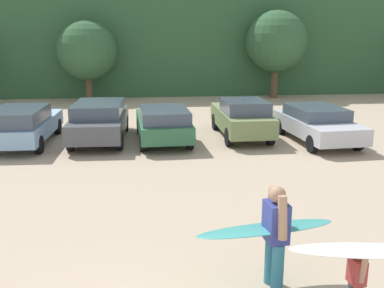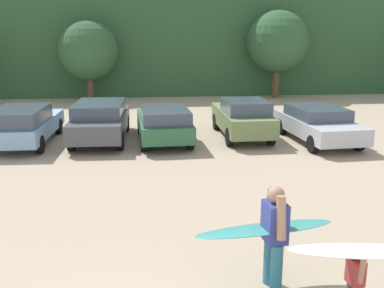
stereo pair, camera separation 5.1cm
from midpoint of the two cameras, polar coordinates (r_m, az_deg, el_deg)
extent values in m
cube|color=#2D5633|center=(34.62, -6.69, 13.53)|extent=(108.00, 12.00, 7.45)
cylinder|color=brown|center=(28.01, -13.20, 7.02)|extent=(0.40, 0.40, 1.50)
sphere|color=#2D5633|center=(27.83, -13.46, 11.66)|extent=(3.57, 3.57, 3.57)
cylinder|color=brown|center=(28.95, 10.52, 7.76)|extent=(0.43, 0.43, 1.89)
sphere|color=#2D5633|center=(28.79, 10.76, 12.86)|extent=(3.84, 3.84, 3.84)
cube|color=#84ADD1|center=(17.71, -20.70, 2.03)|extent=(1.91, 4.67, 0.60)
cube|color=#3F4C5B|center=(16.90, -21.55, 3.38)|extent=(1.73, 2.78, 0.54)
cylinder|color=black|center=(19.44, -21.74, 2.05)|extent=(0.23, 0.64, 0.64)
cylinder|color=black|center=(19.02, -17.05, 2.19)|extent=(0.23, 0.64, 0.64)
cylinder|color=black|center=(16.12, -19.27, -0.06)|extent=(0.23, 0.64, 0.64)
cube|color=#4C4F54|center=(17.40, -11.88, 2.64)|extent=(2.02, 4.72, 0.68)
cube|color=#3F4C5B|center=(17.12, -12.05, 4.45)|extent=(1.82, 2.77, 0.50)
cylinder|color=black|center=(19.08, -13.83, 2.49)|extent=(0.24, 0.67, 0.67)
cylinder|color=black|center=(18.88, -8.68, 2.62)|extent=(0.24, 0.67, 0.67)
cylinder|color=black|center=(16.12, -15.51, 0.27)|extent=(0.24, 0.67, 0.67)
cylinder|color=black|center=(15.88, -9.42, 0.40)|extent=(0.24, 0.67, 0.67)
cube|color=#2D6642|center=(16.95, -3.89, 2.44)|extent=(2.07, 4.37, 0.59)
cube|color=#3F4C5B|center=(16.21, -3.71, 3.79)|extent=(1.83, 2.58, 0.45)
cylinder|color=black|center=(18.33, -6.87, 2.32)|extent=(0.26, 0.67, 0.66)
cylinder|color=black|center=(18.47, -1.72, 2.50)|extent=(0.26, 0.67, 0.66)
cylinder|color=black|center=(15.58, -6.42, 0.22)|extent=(0.26, 0.67, 0.66)
cylinder|color=black|center=(15.74, -0.39, 0.45)|extent=(0.26, 0.67, 0.66)
cube|color=#6B7F4C|center=(17.74, 6.27, 3.17)|extent=(1.80, 4.42, 0.71)
cube|color=#3F4C5B|center=(17.09, 6.75, 4.81)|extent=(1.62, 2.04, 0.50)
cylinder|color=black|center=(19.05, 2.97, 2.90)|extent=(0.23, 0.69, 0.69)
cylinder|color=black|center=(19.37, 7.53, 2.99)|extent=(0.23, 0.69, 0.69)
cylinder|color=black|center=(16.26, 4.71, 0.91)|extent=(0.23, 0.69, 0.69)
cylinder|color=black|center=(16.64, 9.98, 1.05)|extent=(0.23, 0.69, 0.69)
cube|color=silver|center=(17.49, 15.77, 2.25)|extent=(2.24, 4.60, 0.60)
cube|color=#3F4C5B|center=(17.54, 15.66, 3.99)|extent=(1.94, 2.49, 0.43)
cylinder|color=black|center=(18.52, 11.33, 2.21)|extent=(0.27, 0.64, 0.62)
cylinder|color=black|center=(19.22, 16.14, 2.36)|extent=(0.27, 0.64, 0.62)
cylinder|color=black|center=(15.89, 15.18, 0.01)|extent=(0.27, 0.64, 0.62)
cylinder|color=black|center=(16.69, 20.56, 0.27)|extent=(0.27, 0.64, 0.62)
cylinder|color=teal|center=(7.41, 10.78, -15.54)|extent=(0.20, 0.20, 0.84)
cylinder|color=teal|center=(7.66, 9.90, -14.48)|extent=(0.20, 0.20, 0.84)
cube|color=#333D8C|center=(7.20, 10.60, -9.83)|extent=(0.36, 0.46, 0.64)
sphere|color=tan|center=(7.03, 10.77, -6.43)|extent=(0.27, 0.27, 0.27)
cylinder|color=tan|center=(6.94, 11.40, -9.32)|extent=(0.17, 0.24, 0.69)
cylinder|color=tan|center=(7.34, 9.96, -7.91)|extent=(0.17, 0.28, 0.69)
cube|color=#B23838|center=(7.09, 20.33, -15.15)|extent=(0.22, 0.27, 0.39)
sphere|color=tan|center=(6.96, 20.52, -13.19)|extent=(0.16, 0.16, 0.16)
cylinder|color=tan|center=(6.94, 21.03, -14.94)|extent=(0.10, 0.15, 0.41)
cylinder|color=tan|center=(7.15, 19.79, -13.94)|extent=(0.09, 0.09, 0.41)
ellipsoid|color=teal|center=(7.35, 9.37, -10.72)|extent=(2.44, 1.05, 0.17)
ellipsoid|color=white|center=(6.85, 21.69, -12.67)|extent=(2.32, 0.95, 0.15)
camera|label=1|loc=(0.03, -90.13, -0.03)|focal=41.31mm
camera|label=2|loc=(0.03, 89.87, 0.03)|focal=41.31mm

